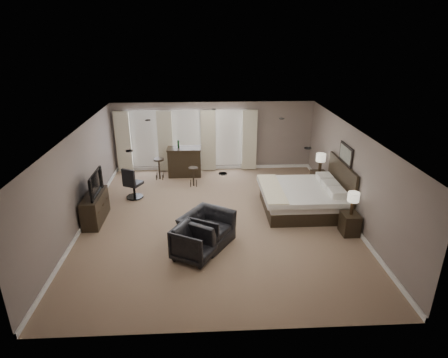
{
  "coord_description": "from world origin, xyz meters",
  "views": [
    {
      "loc": [
        -0.32,
        -9.5,
        5.09
      ],
      "look_at": [
        0.2,
        0.4,
        1.1
      ],
      "focal_mm": 30.0,
      "sensor_mm": 36.0,
      "label": 1
    }
  ],
  "objects_px": {
    "bar_counter": "(185,162)",
    "bar_stool_right": "(193,177)",
    "nightstand_far": "(318,181)",
    "lamp_near": "(353,203)",
    "dresser": "(95,208)",
    "armchair_far": "(195,241)",
    "lamp_far": "(320,163)",
    "tv": "(93,192)",
    "desk_chair": "(133,183)",
    "bed": "(304,187)",
    "bar_stool_left": "(159,169)",
    "nightstand_near": "(350,224)",
    "armchair_near": "(207,224)"
  },
  "relations": [
    {
      "from": "bed",
      "to": "bar_stool_right",
      "type": "bearing_deg",
      "value": 148.47
    },
    {
      "from": "armchair_near",
      "to": "armchair_far",
      "type": "relative_size",
      "value": 1.33
    },
    {
      "from": "lamp_near",
      "to": "bar_stool_right",
      "type": "xyz_separation_m",
      "value": [
        -4.22,
        3.49,
        -0.54
      ]
    },
    {
      "from": "tv",
      "to": "bar_counter",
      "type": "relative_size",
      "value": 0.92
    },
    {
      "from": "lamp_far",
      "to": "tv",
      "type": "relative_size",
      "value": 0.57
    },
    {
      "from": "bed",
      "to": "nightstand_near",
      "type": "relative_size",
      "value": 4.03
    },
    {
      "from": "bed",
      "to": "bar_stool_left",
      "type": "relative_size",
      "value": 3.01
    },
    {
      "from": "lamp_near",
      "to": "armchair_far",
      "type": "distance_m",
      "value": 4.21
    },
    {
      "from": "bed",
      "to": "nightstand_near",
      "type": "distance_m",
      "value": 1.76
    },
    {
      "from": "nightstand_near",
      "to": "bar_stool_left",
      "type": "relative_size",
      "value": 0.75
    },
    {
      "from": "bed",
      "to": "lamp_far",
      "type": "bearing_deg",
      "value": 58.46
    },
    {
      "from": "lamp_far",
      "to": "tv",
      "type": "xyz_separation_m",
      "value": [
        -6.92,
        -1.82,
        -0.08
      ]
    },
    {
      "from": "bed",
      "to": "lamp_far",
      "type": "height_order",
      "value": "bed"
    },
    {
      "from": "bar_stool_left",
      "to": "lamp_near",
      "type": "bearing_deg",
      "value": -37.62
    },
    {
      "from": "nightstand_near",
      "to": "bar_stool_right",
      "type": "height_order",
      "value": "bar_stool_right"
    },
    {
      "from": "dresser",
      "to": "desk_chair",
      "type": "xyz_separation_m",
      "value": [
        0.82,
        1.52,
        0.12
      ]
    },
    {
      "from": "tv",
      "to": "nightstand_near",
      "type": "bearing_deg",
      "value": -98.89
    },
    {
      "from": "nightstand_far",
      "to": "lamp_near",
      "type": "xyz_separation_m",
      "value": [
        0.0,
        -2.9,
        0.56
      ]
    },
    {
      "from": "bar_counter",
      "to": "bar_stool_left",
      "type": "xyz_separation_m",
      "value": [
        -0.9,
        -0.31,
        -0.15
      ]
    },
    {
      "from": "nightstand_near",
      "to": "nightstand_far",
      "type": "bearing_deg",
      "value": 90.0
    },
    {
      "from": "armchair_far",
      "to": "bar_stool_left",
      "type": "xyz_separation_m",
      "value": [
        -1.38,
        5.14,
        -0.07
      ]
    },
    {
      "from": "lamp_far",
      "to": "bar_stool_left",
      "type": "distance_m",
      "value": 5.65
    },
    {
      "from": "bar_counter",
      "to": "bar_stool_left",
      "type": "distance_m",
      "value": 0.96
    },
    {
      "from": "bar_stool_right",
      "to": "desk_chair",
      "type": "bearing_deg",
      "value": -154.69
    },
    {
      "from": "dresser",
      "to": "tv",
      "type": "relative_size",
      "value": 1.22
    },
    {
      "from": "bar_stool_left",
      "to": "nightstand_near",
      "type": "bearing_deg",
      "value": -37.62
    },
    {
      "from": "bed",
      "to": "bar_counter",
      "type": "distance_m",
      "value": 4.78
    },
    {
      "from": "dresser",
      "to": "nightstand_far",
      "type": "bearing_deg",
      "value": 14.72
    },
    {
      "from": "nightstand_near",
      "to": "bar_counter",
      "type": "relative_size",
      "value": 0.47
    },
    {
      "from": "nightstand_far",
      "to": "dresser",
      "type": "distance_m",
      "value": 7.16
    },
    {
      "from": "nightstand_near",
      "to": "bar_stool_left",
      "type": "bearing_deg",
      "value": 142.38
    },
    {
      "from": "nightstand_near",
      "to": "bar_counter",
      "type": "distance_m",
      "value": 6.42
    },
    {
      "from": "lamp_near",
      "to": "dresser",
      "type": "relative_size",
      "value": 0.44
    },
    {
      "from": "bed",
      "to": "armchair_far",
      "type": "distance_m",
      "value": 3.99
    },
    {
      "from": "bar_counter",
      "to": "armchair_near",
      "type": "bearing_deg",
      "value": -80.78
    },
    {
      "from": "nightstand_far",
      "to": "bar_stool_right",
      "type": "bearing_deg",
      "value": 172.02
    },
    {
      "from": "nightstand_near",
      "to": "lamp_far",
      "type": "relative_size",
      "value": 0.89
    },
    {
      "from": "armchair_near",
      "to": "bar_stool_left",
      "type": "height_order",
      "value": "armchair_near"
    },
    {
      "from": "bar_stool_right",
      "to": "desk_chair",
      "type": "height_order",
      "value": "desk_chair"
    },
    {
      "from": "armchair_near",
      "to": "bar_counter",
      "type": "xyz_separation_m",
      "value": [
        -0.77,
        4.77,
        0.01
      ]
    },
    {
      "from": "bed",
      "to": "bar_counter",
      "type": "bearing_deg",
      "value": 140.14
    },
    {
      "from": "nightstand_far",
      "to": "armchair_near",
      "type": "distance_m",
      "value": 4.93
    },
    {
      "from": "nightstand_near",
      "to": "tv",
      "type": "height_order",
      "value": "tv"
    },
    {
      "from": "bar_stool_left",
      "to": "bar_counter",
      "type": "bearing_deg",
      "value": 18.68
    },
    {
      "from": "lamp_near",
      "to": "armchair_far",
      "type": "height_order",
      "value": "lamp_near"
    },
    {
      "from": "bar_counter",
      "to": "bed",
      "type": "bearing_deg",
      "value": -39.86
    },
    {
      "from": "dresser",
      "to": "bar_stool_right",
      "type": "xyz_separation_m",
      "value": [
        2.7,
        2.41,
        -0.06
      ]
    },
    {
      "from": "bar_counter",
      "to": "bar_stool_right",
      "type": "xyz_separation_m",
      "value": [
        0.34,
        -1.02,
        -0.2
      ]
    },
    {
      "from": "lamp_far",
      "to": "armchair_far",
      "type": "distance_m",
      "value": 5.62
    },
    {
      "from": "armchair_near",
      "to": "nightstand_near",
      "type": "bearing_deg",
      "value": -52.42
    }
  ]
}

